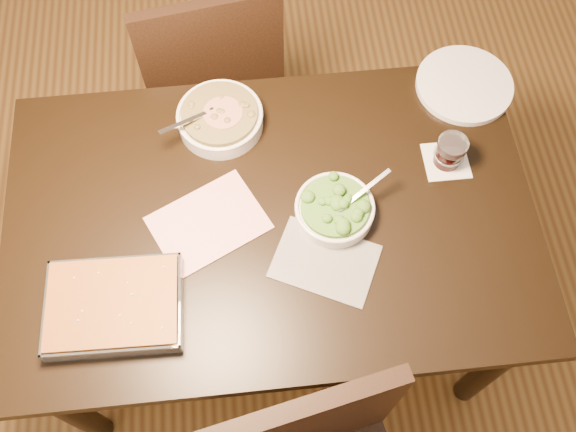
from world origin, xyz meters
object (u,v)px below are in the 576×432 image
at_px(table, 271,230).
at_px(stew_bowl, 220,118).
at_px(dinner_plate, 464,85).
at_px(chair_far, 212,69).
at_px(broccoli_bowl, 335,209).
at_px(wine_tumbler, 450,151).
at_px(baking_dish, 114,306).

relative_size(table, stew_bowl, 5.66).
distance_m(stew_bowl, dinner_plate, 0.72).
bearing_deg(chair_far, broccoli_bowl, 104.77).
distance_m(broccoli_bowl, chair_far, 0.81).
bearing_deg(wine_tumbler, baking_dish, -159.45).
relative_size(table, baking_dish, 4.21).
bearing_deg(broccoli_bowl, wine_tumbler, 21.55).
bearing_deg(table, broccoli_bowl, -5.03).
bearing_deg(broccoli_bowl, stew_bowl, 131.65).
distance_m(broccoli_bowl, wine_tumbler, 0.35).
height_order(broccoli_bowl, chair_far, chair_far).
bearing_deg(stew_bowl, broccoli_bowl, -48.35).
relative_size(dinner_plate, chair_far, 0.30).
height_order(baking_dish, dinner_plate, baking_dish).
height_order(baking_dish, chair_far, chair_far).
bearing_deg(baking_dish, dinner_plate, 31.85).
distance_m(stew_bowl, wine_tumbler, 0.64).
distance_m(table, broccoli_bowl, 0.21).
bearing_deg(table, wine_tumbler, 13.08).
xyz_separation_m(stew_bowl, broccoli_bowl, (0.28, -0.31, -0.00)).
bearing_deg(baking_dish, chair_far, 76.14).
xyz_separation_m(dinner_plate, chair_far, (-0.74, 0.33, -0.23)).
bearing_deg(broccoli_bowl, baking_dish, -160.05).
height_order(stew_bowl, chair_far, chair_far).
relative_size(baking_dish, wine_tumbler, 3.67).
bearing_deg(baking_dish, wine_tumbler, 22.25).
relative_size(broccoli_bowl, dinner_plate, 0.79).
bearing_deg(wine_tumbler, dinner_plate, 66.75).
bearing_deg(table, baking_dish, -151.11).
bearing_deg(dinner_plate, baking_dish, -149.85).
bearing_deg(table, stew_bowl, 110.65).
height_order(table, baking_dish, baking_dish).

